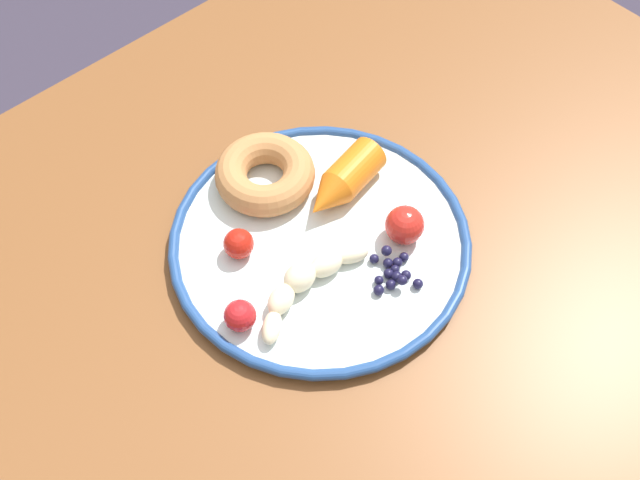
{
  "coord_description": "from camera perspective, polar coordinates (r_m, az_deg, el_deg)",
  "views": [
    {
      "loc": [
        -0.37,
        -0.31,
        1.44
      ],
      "look_at": [
        -0.05,
        0.03,
        0.75
      ],
      "focal_mm": 42.79,
      "sensor_mm": 36.0,
      "label": 1
    }
  ],
  "objects": [
    {
      "name": "tomato_near",
      "position": [
        0.83,
        6.35,
        1.12
      ],
      "size": [
        0.04,
        0.04,
        0.04
      ],
      "primitive_type": "sphere",
      "color": "red",
      "rests_on": "plate"
    },
    {
      "name": "donut",
      "position": [
        0.87,
        -4.13,
        4.95
      ],
      "size": [
        0.16,
        0.16,
        0.04
      ],
      "primitive_type": "torus",
      "rotation": [
        0.0,
        0.0,
        0.56
      ],
      "color": "#BC7E49",
      "rests_on": "plate"
    },
    {
      "name": "blueberry_pile",
      "position": [
        0.81,
        5.51,
        -2.39
      ],
      "size": [
        0.06,
        0.06,
        0.02
      ],
      "color": "#191638",
      "rests_on": "plate"
    },
    {
      "name": "tomato_mid",
      "position": [
        0.77,
        -6.0,
        -5.66
      ],
      "size": [
        0.03,
        0.03,
        0.03
      ],
      "primitive_type": "sphere",
      "color": "red",
      "rests_on": "plate"
    },
    {
      "name": "plate",
      "position": [
        0.84,
        0.0,
        -0.11
      ],
      "size": [
        0.33,
        0.33,
        0.02
      ],
      "color": "white",
      "rests_on": "dining_table"
    },
    {
      "name": "tomato_far",
      "position": [
        0.82,
        -6.1,
        -0.28
      ],
      "size": [
        0.03,
        0.03,
        0.03
      ],
      "primitive_type": "sphere",
      "color": "red",
      "rests_on": "plate"
    },
    {
      "name": "dining_table",
      "position": [
        0.93,
        3.67,
        -2.98
      ],
      "size": [
        1.08,
        0.91,
        0.73
      ],
      "color": "brown",
      "rests_on": "ground_plane"
    },
    {
      "name": "carrot_orange",
      "position": [
        0.86,
        1.7,
        4.38
      ],
      "size": [
        0.12,
        0.06,
        0.04
      ],
      "color": "orange",
      "rests_on": "plate"
    },
    {
      "name": "banana",
      "position": [
        0.79,
        -1.16,
        -3.17
      ],
      "size": [
        0.16,
        0.06,
        0.03
      ],
      "color": "#F5E5BA",
      "rests_on": "plate"
    },
    {
      "name": "ground_plane",
      "position": [
        1.52,
        2.32,
        -15.77
      ],
      "size": [
        6.0,
        6.0,
        0.0
      ],
      "primitive_type": "plane",
      "color": "#383243"
    }
  ]
}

